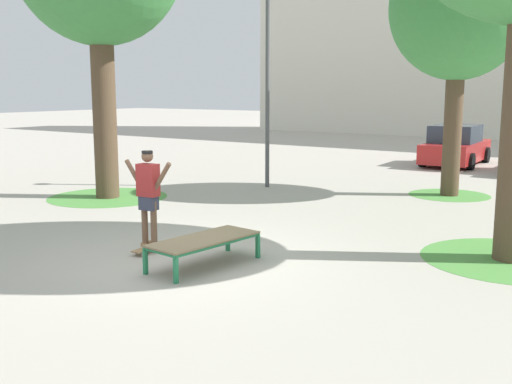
{
  "coord_description": "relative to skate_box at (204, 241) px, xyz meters",
  "views": [
    {
      "loc": [
        6.59,
        -7.56,
        2.82
      ],
      "look_at": [
        0.55,
        1.42,
        1.0
      ],
      "focal_mm": 43.02,
      "sensor_mm": 36.0,
      "label": 1
    }
  ],
  "objects": [
    {
      "name": "skateboard",
      "position": [
        -1.32,
        0.13,
        -0.34
      ],
      "size": [
        0.26,
        0.81,
        0.09
      ],
      "color": "#9E754C",
      "rests_on": "ground"
    },
    {
      "name": "tree_mid_back",
      "position": [
        1.29,
        8.91,
        4.44
      ],
      "size": [
        3.55,
        3.55,
        6.77
      ],
      "color": "brown",
      "rests_on": "ground"
    },
    {
      "name": "ground_plane",
      "position": [
        -0.55,
        0.08,
        -0.41
      ],
      "size": [
        120.0,
        120.0,
        0.0
      ],
      "primitive_type": "plane",
      "color": "#B2AA9E"
    },
    {
      "name": "car_red",
      "position": [
        -0.55,
        15.78,
        0.28
      ],
      "size": [
        2.05,
        4.26,
        1.5
      ],
      "color": "red",
      "rests_on": "ground"
    },
    {
      "name": "grass_patch_near_left",
      "position": [
        -6.11,
        3.56,
        -0.41
      ],
      "size": [
        3.11,
        3.11,
        0.01
      ],
      "primitive_type": "cylinder",
      "color": "#519342",
      "rests_on": "ground"
    },
    {
      "name": "grass_patch_near_right",
      "position": [
        4.04,
        3.15,
        -0.41
      ],
      "size": [
        2.95,
        2.95,
        0.01
      ],
      "primitive_type": "cylinder",
      "color": "#519342",
      "rests_on": "ground"
    },
    {
      "name": "skate_box",
      "position": [
        0.0,
        0.0,
        0.0
      ],
      "size": [
        0.99,
        1.98,
        0.46
      ],
      "color": "#237A4C",
      "rests_on": "ground"
    },
    {
      "name": "grass_patch_mid_back",
      "position": [
        1.29,
        8.91,
        -0.41
      ],
      "size": [
        2.14,
        2.14,
        0.01
      ],
      "primitive_type": "cylinder",
      "color": "#519342",
      "rests_on": "ground"
    },
    {
      "name": "light_post",
      "position": [
        -3.54,
        7.35,
        3.41
      ],
      "size": [
        0.36,
        0.36,
        5.83
      ],
      "color": "#4C4C51",
      "rests_on": "ground"
    },
    {
      "name": "skater",
      "position": [
        -1.32,
        0.13,
        0.66
      ],
      "size": [
        1.0,
        0.3,
        1.69
      ],
      "color": "brown",
      "rests_on": "skateboard"
    }
  ]
}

